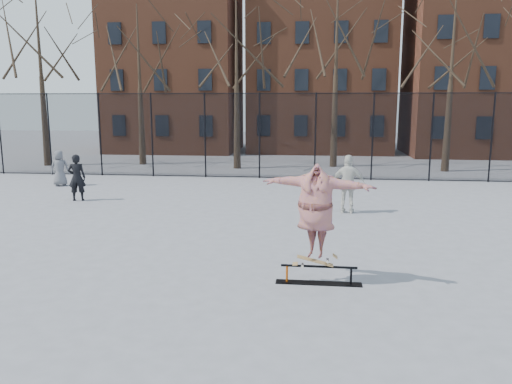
# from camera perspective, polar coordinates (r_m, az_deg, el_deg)

# --- Properties ---
(ground) EXTENTS (100.00, 100.00, 0.00)m
(ground) POSITION_cam_1_polar(r_m,az_deg,el_deg) (10.95, 0.35, -8.74)
(ground) COLOR slate
(skate_rail) EXTENTS (1.71, 0.26, 0.38)m
(skate_rail) POSITION_cam_1_polar(r_m,az_deg,el_deg) (10.13, 7.18, -9.55)
(skate_rail) COLOR black
(skate_rail) RESTS_ON ground
(skateboard) EXTENTS (0.78, 0.19, 0.09)m
(skateboard) POSITION_cam_1_polar(r_m,az_deg,el_deg) (10.04, 6.75, -8.06)
(skateboard) COLOR olive
(skateboard) RESTS_ON skate_rail
(skater) EXTENTS (2.35, 1.17, 1.84)m
(skater) POSITION_cam_1_polar(r_m,az_deg,el_deg) (9.78, 6.87, -2.66)
(skater) COLOR #573D99
(skater) RESTS_ON skateboard
(bystander_grey) EXTENTS (0.87, 0.70, 1.54)m
(bystander_grey) POSITION_cam_1_polar(r_m,az_deg,el_deg) (23.01, -21.53, 2.56)
(bystander_grey) COLOR #5C5C61
(bystander_grey) RESTS_ON ground
(bystander_black) EXTENTS (0.70, 0.54, 1.70)m
(bystander_black) POSITION_cam_1_polar(r_m,az_deg,el_deg) (19.30, -19.80, 1.56)
(bystander_black) COLOR black
(bystander_black) RESTS_ON ground
(bystander_white) EXTENTS (1.18, 0.65, 1.90)m
(bystander_white) POSITION_cam_1_polar(r_m,az_deg,el_deg) (16.38, 10.52, 0.89)
(bystander_white) COLOR beige
(bystander_white) RESTS_ON ground
(fence) EXTENTS (34.03, 0.07, 4.00)m
(fence) POSITION_cam_1_polar(r_m,az_deg,el_deg) (23.37, 3.81, 6.52)
(fence) COLOR black
(fence) RESTS_ON ground
(tree_row) EXTENTS (33.66, 7.46, 10.67)m
(tree_row) POSITION_cam_1_polar(r_m,az_deg,el_deg) (27.74, 3.87, 18.08)
(tree_row) COLOR black
(tree_row) RESTS_ON ground
(rowhouses) EXTENTS (29.00, 7.00, 13.00)m
(rowhouses) POSITION_cam_1_polar(r_m,az_deg,el_deg) (36.39, 6.12, 14.13)
(rowhouses) COLOR brown
(rowhouses) RESTS_ON ground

